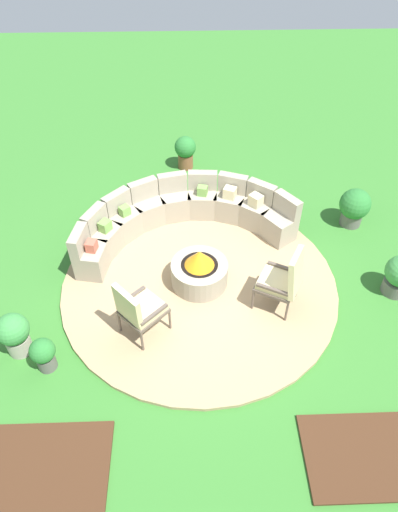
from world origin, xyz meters
TOP-DOWN VIEW (x-y plane):
  - ground_plane at (0.00, 0.00)m, footprint 24.00×24.00m
  - patio_circle at (0.00, 0.00)m, footprint 4.41×4.41m
  - mulch_bed_left at (-1.98, -2.84)m, footprint 1.67×1.05m
  - mulch_bed_right at (1.98, -2.84)m, footprint 1.67×1.05m
  - fire_pit at (0.00, 0.00)m, footprint 0.90×0.90m
  - curved_stone_bench at (-0.30, 1.29)m, footprint 3.76×1.98m
  - lounge_chair_front_left at (-0.88, -0.97)m, footprint 0.78×0.79m
  - lounge_chair_front_right at (1.22, -0.50)m, footprint 0.77×0.77m
  - potted_plant_0 at (-2.58, -1.17)m, footprint 0.45×0.45m
  - potted_plant_1 at (-2.14, -1.46)m, footprint 0.35×0.35m
  - potted_plant_2 at (2.85, 1.44)m, footprint 0.56×0.56m
  - potted_plant_3 at (-0.18, 3.43)m, footprint 0.45×0.45m

SIDE VIEW (x-z plane):
  - ground_plane at x=0.00m, z-range 0.00..0.00m
  - mulch_bed_left at x=-1.98m, z-range 0.00..0.04m
  - mulch_bed_right at x=1.98m, z-range 0.00..0.04m
  - patio_circle at x=0.00m, z-range 0.00..0.06m
  - potted_plant_1 at x=-2.14m, z-range 0.03..0.58m
  - fire_pit at x=0.00m, z-range -0.02..0.66m
  - curved_stone_bench at x=-0.30m, z-range -0.02..0.80m
  - potted_plant_0 at x=-2.58m, z-range 0.04..0.75m
  - potted_plant_2 at x=2.85m, z-range 0.04..0.77m
  - potted_plant_3 at x=-0.18m, z-range 0.05..0.77m
  - lounge_chair_front_left at x=-0.88m, z-range 0.08..1.11m
  - lounge_chair_front_right at x=1.22m, z-range 0.07..1.17m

